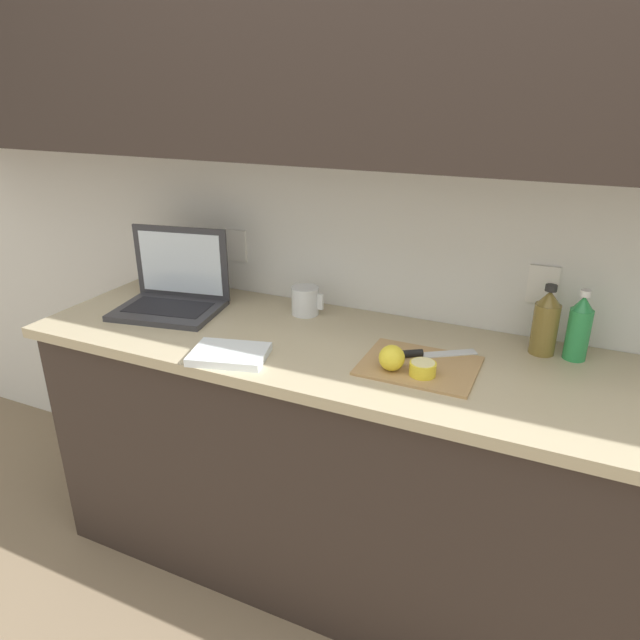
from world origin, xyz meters
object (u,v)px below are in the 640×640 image
Objects in this scene: cutting_board at (419,366)px; measuring_cup at (305,301)px; lemon_whole_beside at (392,358)px; bottle_green_soda at (579,328)px; laptop at (173,291)px; knife at (416,354)px; lemon_half_cut at (423,368)px; bottle_oil_tall at (546,323)px.

cutting_board is 0.53m from measuring_cup.
lemon_whole_beside is 0.34× the size of bottle_green_soda.
measuring_cup is at bearing 7.54° from laptop.
bottle_green_soda reaches higher than knife.
cutting_board is 0.05m from knife.
laptop is 1.34m from bottle_green_soda.
lemon_whole_beside is (-0.09, -0.01, 0.02)m from lemon_half_cut.
knife is at bearing 70.38° from lemon_whole_beside.
bottle_green_soda is at bearing 38.95° from lemon_half_cut.
cutting_board is 1.52× the size of bottle_green_soda.
laptop reaches higher than bottle_oil_tall.
lemon_whole_beside reaches higher than lemon_half_cut.
bottle_green_soda is (0.42, 0.20, 0.08)m from knife.
laptop reaches higher than measuring_cup.
measuring_cup is (-0.88, -0.01, -0.05)m from bottle_green_soda.
laptop is at bearing 170.14° from lemon_whole_beside.
lemon_half_cut is at bearing 4.22° from lemon_whole_beside.
lemon_half_cut is (0.05, -0.10, 0.01)m from knife.
laptop is 1.87× the size of bottle_green_soda.
bottle_oil_tall reaches higher than lemon_half_cut.
measuring_cup reaches higher than lemon_half_cut.
knife is 0.12m from lemon_half_cut.
bottle_green_soda reaches higher than lemon_half_cut.
laptop is 0.91m from knife.
bottle_green_soda is (1.33, 0.16, 0.03)m from laptop.
bottle_oil_tall is at bearing 39.81° from lemon_whole_beside.
cutting_board is (0.93, -0.09, -0.06)m from laptop.
cutting_board is 1.32× the size of knife.
cutting_board is 0.07m from lemon_half_cut.
measuring_cup is at bearing 123.52° from knife.
lemon_half_cut is 0.42m from bottle_oil_tall.
laptop is at bearing 143.39° from knife.
measuring_cup is (0.46, 0.15, -0.02)m from laptop.
cutting_board is at bearing -26.12° from measuring_cup.
cutting_board is 4.42× the size of lemon_whole_beside.
laptop reaches higher than knife.
lemon_whole_beside is (-0.04, -0.11, 0.03)m from knife.
measuring_cup reaches higher than cutting_board.
lemon_half_cut is at bearing -99.07° from knife.
bottle_oil_tall reaches higher than lemon_whole_beside.
lemon_whole_beside reaches higher than knife.
cutting_board is 0.48m from bottle_green_soda.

